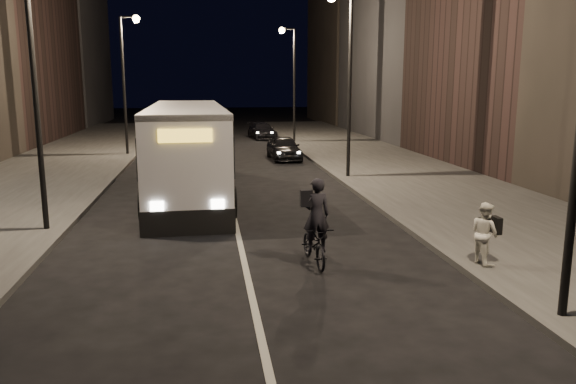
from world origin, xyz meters
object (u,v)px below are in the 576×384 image
object	(u,v)px
streetlight_right_near	(576,24)
car_far	(262,131)
car_mid	(201,139)
streetlight_right_far	(291,69)
pedestrian_woman	(485,233)
cyclist_on_bicycle	(315,236)
streetlight_right_mid	(344,61)
streetlight_left_far	(127,66)
car_near	(284,148)
city_bus	(187,146)
streetlight_left_near	(41,47)

from	to	relation	value
streetlight_right_near	car_far	size ratio (longest dim) A/B	1.89
streetlight_right_near	car_mid	xyz separation A→B (m)	(-6.52, 28.43, -4.58)
streetlight_right_near	car_mid	world-z (taller)	streetlight_right_near
streetlight_right_far	pedestrian_woman	bearing A→B (deg)	-89.47
streetlight_right_near	cyclist_on_bicycle	bearing A→B (deg)	132.01
streetlight_right_mid	car_far	world-z (taller)	streetlight_right_mid
streetlight_left_far	car_near	xyz separation A→B (m)	(8.93, -2.86, -4.67)
streetlight_left_far	city_bus	bearing A→B (deg)	-73.19
streetlight_right_far	streetlight_left_far	distance (m)	12.24
city_bus	streetlight_left_far	bearing A→B (deg)	105.39
streetlight_right_near	streetlight_left_near	distance (m)	13.33
car_near	car_mid	xyz separation A→B (m)	(-4.79, 5.29, 0.09)
streetlight_left_near	car_near	bearing A→B (deg)	59.46
streetlight_left_near	streetlight_right_mid	bearing A→B (deg)	36.88
streetlight_left_far	city_bus	size ratio (longest dim) A/B	0.62
pedestrian_woman	streetlight_right_far	bearing A→B (deg)	-11.13
streetlight_right_mid	car_far	distance (m)	20.40
streetlight_left_near	streetlight_left_far	size ratio (longest dim) A/B	1.00
streetlight_right_near	car_mid	size ratio (longest dim) A/B	1.71
car_far	streetlight_left_near	bearing A→B (deg)	-114.96
city_bus	cyclist_on_bicycle	xyz separation A→B (m)	(3.31, -9.62, -1.18)
city_bus	car_far	size ratio (longest dim) A/B	3.06
city_bus	car_far	xyz separation A→B (m)	(5.20, 22.11, -1.29)
streetlight_left_near	car_far	size ratio (longest dim) A/B	1.89
car_near	car_far	world-z (taller)	car_near
streetlight_right_near	pedestrian_woman	distance (m)	5.41
streetlight_right_near	pedestrian_woman	xyz separation A→B (m)	(0.27, 3.06, -4.46)
streetlight_right_near	streetlight_right_mid	xyz separation A→B (m)	(0.00, 16.00, 0.00)
streetlight_right_mid	streetlight_left_near	bearing A→B (deg)	-143.12
streetlight_right_near	streetlight_right_mid	distance (m)	16.00
streetlight_right_far	car_far	bearing A→B (deg)	114.73
cyclist_on_bicycle	car_far	distance (m)	31.79
streetlight_right_mid	city_bus	size ratio (longest dim) A/B	0.62
car_mid	cyclist_on_bicycle	bearing A→B (deg)	97.09
streetlight_right_near	city_bus	size ratio (longest dim) A/B	0.62
streetlight_left_near	car_near	distance (m)	18.19
streetlight_right_mid	streetlight_left_far	world-z (taller)	same
city_bus	pedestrian_woman	size ratio (longest dim) A/B	8.82
streetlight_right_far	pedestrian_woman	world-z (taller)	streetlight_right_far
streetlight_left_near	car_near	xyz separation A→B (m)	(8.93, 15.14, -4.67)
streetlight_right_near	streetlight_left_far	bearing A→B (deg)	112.30
city_bus	car_mid	world-z (taller)	city_bus
pedestrian_woman	cyclist_on_bicycle	bearing A→B (deg)	64.37
streetlight_right_mid	streetlight_right_near	bearing A→B (deg)	-90.00
streetlight_right_mid	streetlight_left_far	xyz separation A→B (m)	(-10.66, 10.00, 0.00)
cyclist_on_bicycle	car_far	bearing A→B (deg)	82.36
streetlight_right_mid	cyclist_on_bicycle	distance (m)	13.34
streetlight_left_near	car_near	world-z (taller)	streetlight_left_near
streetlight_right_far	city_bus	size ratio (longest dim) A/B	0.62
streetlight_right_far	streetlight_left_near	size ratio (longest dim) A/B	1.00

